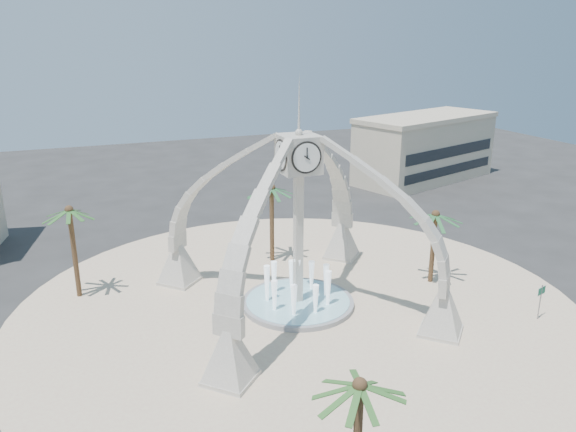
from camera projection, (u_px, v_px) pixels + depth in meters
name	position (u px, v px, depth m)	size (l,w,h in m)	color
ground	(298.00, 305.00, 40.22)	(140.00, 140.00, 0.00)	#282828
plaza	(298.00, 305.00, 40.21)	(40.00, 40.00, 0.06)	beige
clock_tower	(298.00, 220.00, 38.23)	(17.94, 17.94, 16.30)	beige
fountain	(298.00, 302.00, 40.13)	(8.00, 8.00, 3.62)	gray
building_ne	(425.00, 148.00, 74.25)	(21.87, 14.17, 8.60)	beige
palm_east	(436.00, 215.00, 42.41)	(4.86, 4.86, 6.33)	brown
palm_west	(69.00, 211.00, 39.61)	(5.04, 5.04, 7.46)	brown
palm_north	(272.00, 189.00, 46.31)	(4.50, 4.50, 7.25)	brown
palm_south	(360.00, 387.00, 21.48)	(4.23, 4.23, 6.42)	brown
street_sign	(541.00, 295.00, 37.66)	(0.91, 0.29, 2.57)	slate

